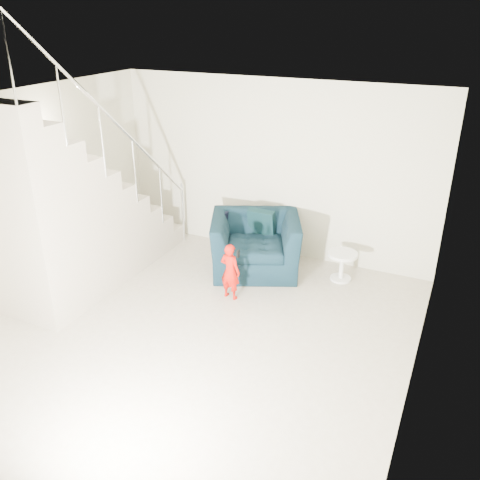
% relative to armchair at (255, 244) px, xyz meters
% --- Properties ---
extents(floor, '(5.50, 5.50, 0.00)m').
position_rel_armchair_xyz_m(floor, '(-0.01, -2.04, -0.41)').
color(floor, gray).
rests_on(floor, ground).
extents(ceiling, '(5.50, 5.50, 0.00)m').
position_rel_armchair_xyz_m(ceiling, '(-0.01, -2.04, 2.29)').
color(ceiling, silver).
rests_on(ceiling, back_wall).
extents(back_wall, '(5.00, 0.00, 5.00)m').
position_rel_armchair_xyz_m(back_wall, '(-0.01, 0.71, 0.94)').
color(back_wall, beige).
rests_on(back_wall, floor).
extents(left_wall, '(0.00, 5.50, 5.50)m').
position_rel_armchair_xyz_m(left_wall, '(-2.51, -2.04, 0.94)').
color(left_wall, beige).
rests_on(left_wall, floor).
extents(right_wall, '(0.00, 5.50, 5.50)m').
position_rel_armchair_xyz_m(right_wall, '(2.49, -2.04, 0.94)').
color(right_wall, beige).
rests_on(right_wall, floor).
extents(armchair, '(1.61, 1.53, 0.83)m').
position_rel_armchair_xyz_m(armchair, '(0.00, 0.00, 0.00)').
color(armchair, black).
rests_on(armchair, floor).
extents(toddler, '(0.31, 0.23, 0.79)m').
position_rel_armchair_xyz_m(toddler, '(0.02, -0.90, -0.02)').
color(toddler, '#A30C05').
rests_on(toddler, floor).
extents(side_table, '(0.43, 0.43, 0.43)m').
position_rel_armchair_xyz_m(side_table, '(1.26, 0.22, -0.13)').
color(side_table, silver).
rests_on(side_table, floor).
extents(staircase, '(1.02, 3.03, 3.62)m').
position_rel_armchair_xyz_m(staircase, '(-2.01, -1.49, 0.53)').
color(staircase, '#ADA089').
rests_on(staircase, floor).
extents(cushion, '(0.41, 0.19, 0.40)m').
position_rel_armchair_xyz_m(cushion, '(-0.02, 0.29, 0.24)').
color(cushion, black).
rests_on(cushion, armchair).
extents(throw, '(0.05, 0.46, 0.51)m').
position_rel_armchair_xyz_m(throw, '(-0.54, 0.07, 0.11)').
color(throw, black).
rests_on(throw, armchair).
extents(phone, '(0.02, 0.05, 0.10)m').
position_rel_armchair_xyz_m(phone, '(0.15, -0.92, 0.28)').
color(phone, black).
rests_on(phone, toddler).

